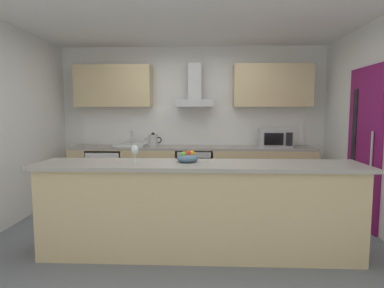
# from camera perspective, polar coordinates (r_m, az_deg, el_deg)

# --- Properties ---
(ground) EXTENTS (5.58, 4.71, 0.02)m
(ground) POSITION_cam_1_polar(r_m,az_deg,el_deg) (4.13, -1.01, -15.46)
(ground) COLOR slate
(ceiling) EXTENTS (5.58, 4.71, 0.02)m
(ceiling) POSITION_cam_1_polar(r_m,az_deg,el_deg) (4.01, -1.09, 22.05)
(ceiling) COLOR white
(wall_back) EXTENTS (5.58, 0.12, 2.60)m
(wall_back) POSITION_cam_1_polar(r_m,az_deg,el_deg) (5.76, 0.11, 3.93)
(wall_back) COLOR white
(wall_back) RESTS_ON ground
(backsplash_tile) EXTENTS (3.89, 0.02, 0.66)m
(backsplash_tile) POSITION_cam_1_polar(r_m,az_deg,el_deg) (5.69, 0.08, 3.20)
(backsplash_tile) COLOR white
(counter_back) EXTENTS (4.03, 0.60, 0.90)m
(counter_back) POSITION_cam_1_polar(r_m,az_deg,el_deg) (5.48, -0.05, -5.12)
(counter_back) COLOR #D1B784
(counter_back) RESTS_ON ground
(counter_island) EXTENTS (3.31, 0.64, 0.96)m
(counter_island) POSITION_cam_1_polar(r_m,az_deg,el_deg) (3.39, 1.24, -11.35)
(counter_island) COLOR #D1B784
(counter_island) RESTS_ON ground
(upper_cabinets) EXTENTS (3.97, 0.32, 0.70)m
(upper_cabinets) POSITION_cam_1_polar(r_m,az_deg,el_deg) (5.55, 0.02, 10.16)
(upper_cabinets) COLOR #D1B784
(side_door) EXTENTS (0.08, 0.85, 2.05)m
(side_door) POSITION_cam_1_polar(r_m,az_deg,el_deg) (4.72, 28.01, -0.49)
(side_door) COLOR #7A1456
(side_door) RESTS_ON ground
(oven) EXTENTS (0.60, 0.62, 0.80)m
(oven) POSITION_cam_1_polar(r_m,az_deg,el_deg) (5.45, 0.45, -5.07)
(oven) COLOR slate
(oven) RESTS_ON ground
(refrigerator) EXTENTS (0.58, 0.60, 0.85)m
(refrigerator) POSITION_cam_1_polar(r_m,az_deg,el_deg) (5.70, -14.61, -5.14)
(refrigerator) COLOR white
(refrigerator) RESTS_ON ground
(microwave) EXTENTS (0.50, 0.38, 0.30)m
(microwave) POSITION_cam_1_polar(r_m,az_deg,el_deg) (5.46, 14.43, 1.01)
(microwave) COLOR #B7BABC
(microwave) RESTS_ON counter_back
(sink) EXTENTS (0.50, 0.40, 0.26)m
(sink) POSITION_cam_1_polar(r_m,az_deg,el_deg) (5.54, -10.81, -0.11)
(sink) COLOR silver
(sink) RESTS_ON counter_back
(kettle) EXTENTS (0.29, 0.15, 0.24)m
(kettle) POSITION_cam_1_polar(r_m,az_deg,el_deg) (5.41, -6.86, 0.64)
(kettle) COLOR #B7BABC
(kettle) RESTS_ON counter_back
(range_hood) EXTENTS (0.62, 0.45, 0.72)m
(range_hood) POSITION_cam_1_polar(r_m,az_deg,el_deg) (5.49, 0.51, 8.92)
(range_hood) COLOR #B7BABC
(wine_glass) EXTENTS (0.08, 0.08, 0.18)m
(wine_glass) POSITION_cam_1_polar(r_m,az_deg,el_deg) (3.37, -10.04, -1.12)
(wine_glass) COLOR silver
(wine_glass) RESTS_ON counter_island
(fruit_bowl) EXTENTS (0.22, 0.22, 0.13)m
(fruit_bowl) POSITION_cam_1_polar(r_m,az_deg,el_deg) (3.36, -0.77, -2.43)
(fruit_bowl) COLOR slate
(fruit_bowl) RESTS_ON counter_island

